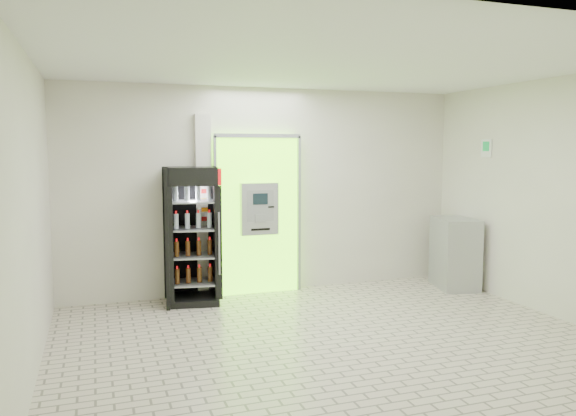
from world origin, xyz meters
name	(u,v)px	position (x,y,z in m)	size (l,w,h in m)	color
ground	(337,344)	(0.00, 0.00, 0.00)	(6.00, 6.00, 0.00)	beige
room_shell	(338,175)	(0.00, 0.00, 1.84)	(6.00, 6.00, 6.00)	silver
atm_assembly	(257,214)	(-0.20, 2.41, 1.17)	(1.30, 0.24, 2.33)	#77FF17
pillar	(204,206)	(-0.98, 2.45, 1.30)	(0.22, 0.11, 2.60)	silver
beverage_cooler	(192,238)	(-1.20, 2.19, 0.90)	(0.79, 0.75, 1.87)	black
steel_cabinet	(455,253)	(2.72, 1.71, 0.53)	(0.72, 0.91, 1.07)	#A3A6AB
exit_sign	(486,148)	(2.99, 1.40, 2.12)	(0.02, 0.22, 0.26)	white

